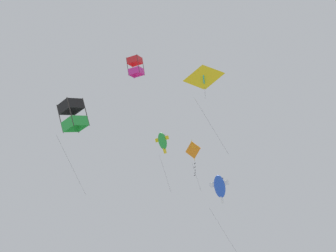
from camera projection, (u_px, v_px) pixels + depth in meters
kite_box_near_left at (73, 115)px, 32.76m from camera, size 3.65×2.91×6.97m
kite_diamond_mid_left at (193, 150)px, 43.61m from camera, size 1.43×1.76×5.16m
kite_fish_upper_right at (220, 187)px, 40.50m from camera, size 3.09×2.70×7.72m
kite_fish_highest at (162, 141)px, 43.63m from camera, size 2.14×1.53×6.06m
kite_box_far_centre at (136, 66)px, 34.36m from camera, size 1.55×1.11×1.77m
kite_delta_near_right at (204, 78)px, 36.03m from camera, size 1.70×2.60×7.57m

